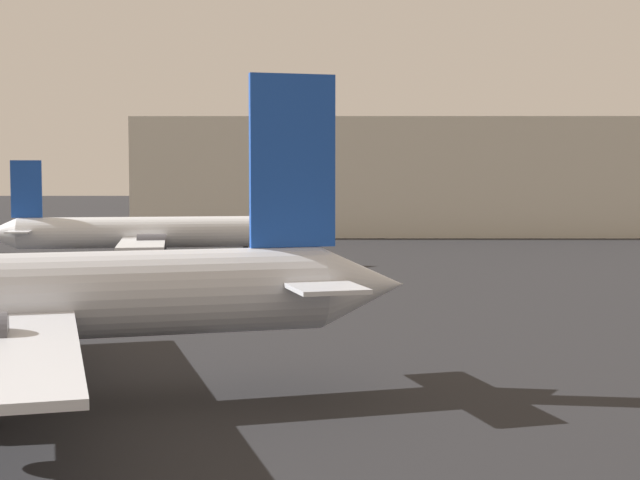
# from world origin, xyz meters

# --- Properties ---
(airplane_distant) EXTENTS (29.42, 25.45, 9.27)m
(airplane_distant) POSITION_xyz_m (-18.61, 67.96, 3.09)
(airplane_distant) COLOR silver
(airplane_distant) RESTS_ON ground_plane
(terminal_building) EXTENTS (68.18, 22.38, 15.07)m
(terminal_building) POSITION_xyz_m (5.88, 115.24, 7.54)
(terminal_building) COLOR beige
(terminal_building) RESTS_ON ground_plane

